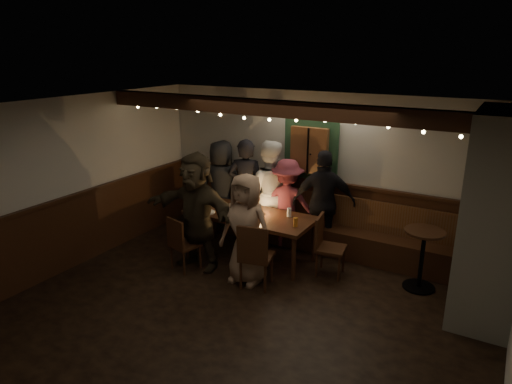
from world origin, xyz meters
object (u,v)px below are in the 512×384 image
Objects in this scene: dining_table at (250,217)px; person_a at (222,186)px; chair_end at (325,242)px; person_d at (287,203)px; person_c at (268,192)px; high_top at (423,252)px; chair_near_left at (181,241)px; person_e at (324,203)px; person_b at (246,189)px; person_f at (197,211)px; person_g at (246,229)px; chair_near_right at (255,253)px.

dining_table is 1.33m from person_a.
person_d is at bearing 145.62° from chair_end.
dining_table is 0.78m from person_c.
chair_end is at bearing -168.71° from high_top.
person_e reaches higher than chair_near_left.
person_e is at bearing 159.46° from person_c.
person_d is at bearing 170.25° from high_top.
high_top is 3.13m from person_b.
person_g is at bearing 0.82° from person_f.
person_g is (0.44, -1.47, -0.09)m from person_c.
dining_table is 1.28× the size of person_g.
chair_near_left is 0.51× the size of person_a.
chair_end is 1.23m from person_g.
person_e is 1.07× the size of person_g.
person_d is (-0.28, 1.58, 0.21)m from chair_near_right.
person_e is (1.43, 0.08, -0.03)m from person_b.
person_b is (-0.48, 0.68, 0.22)m from dining_table.
person_g is (-0.90, -0.77, 0.30)m from chair_end.
person_f reaches higher than person_a.
chair_end is at bearing 143.64° from person_b.
person_b is at bearing -12.68° from person_c.
chair_near_right is at bearing -32.70° from person_g.
person_c is 1.01m from person_e.
high_top is (3.26, 1.26, 0.07)m from chair_near_left.
person_b is at bearing 173.31° from high_top.
person_b is at bearing 160.32° from chair_end.
high_top is 3.71m from person_a.
chair_end is 1.04× the size of high_top.
person_a is at bearing 135.22° from chair_near_right.
high_top is (2.02, 1.18, 0.01)m from chair_near_right.
chair_near_left is 1.25m from chair_near_right.
person_d is at bearing 92.48° from person_g.
chair_near_right is 0.57× the size of person_a.
person_f is (0.53, -1.46, 0.06)m from person_a.
person_f reaches higher than chair_near_left.
chair_near_right is 0.54× the size of person_b.
chair_near_right reaches higher than high_top.
high_top is at bearing 21.11° from chair_near_left.
chair_end is 0.51× the size of person_c.
person_b is at bearing 124.84° from chair_near_right.
person_d is 0.94× the size of person_g.
person_d is 0.65m from person_e.
person_e is (0.64, 0.05, 0.10)m from person_d.
person_e is at bearing 39.00° from dining_table.
chair_near_right reaches higher than chair_near_left.
person_g is at bearing 45.99° from person_e.
high_top is at bearing 24.90° from person_g.
chair_end is 1.90m from person_b.
person_a is at bearing 103.47° from chair_near_left.
person_f is (-0.53, -0.68, 0.23)m from dining_table.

